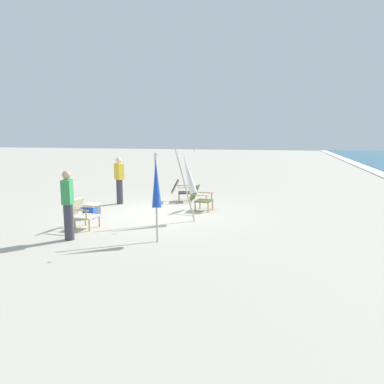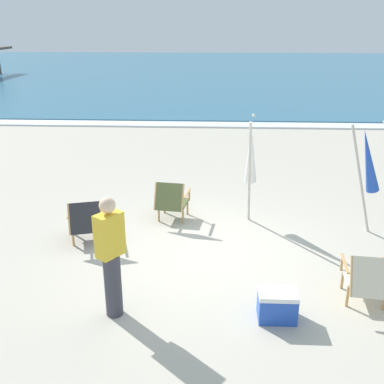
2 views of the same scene
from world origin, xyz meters
name	(u,v)px [view 1 (image 1 of 2)]	position (x,y,z in m)	size (l,w,h in m)	color
ground_plane	(158,213)	(0.00, 0.00, 0.00)	(80.00, 80.00, 0.00)	#B7AF9E
beach_chair_front_right	(199,197)	(-0.72, 1.18, 0.43)	(0.66, 0.76, 0.81)	#515B33
beach_chair_mid_center	(180,190)	(-2.09, 0.22, 0.42)	(0.75, 0.87, 0.79)	#28282D
beach_chair_front_left	(81,212)	(2.10, -1.42, 0.42)	(0.65, 0.81, 0.79)	beige
umbrella_furled_white	(188,174)	(0.72, 1.14, 1.34)	(0.30, 0.69, 2.05)	#B7B2A8
umbrella_furled_blue	(156,183)	(2.69, 0.83, 1.33)	(0.72, 0.39, 2.04)	#B7B2A8
person_near_chairs	(119,180)	(-1.20, -1.75, 0.84)	(0.36, 0.39, 1.63)	#383842
person_by_waterline	(68,205)	(3.16, -1.16, 0.84)	(0.38, 0.28, 1.63)	#383842
cooler_box	(92,210)	(0.89, -1.76, 0.20)	(0.49, 0.35, 0.40)	blue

